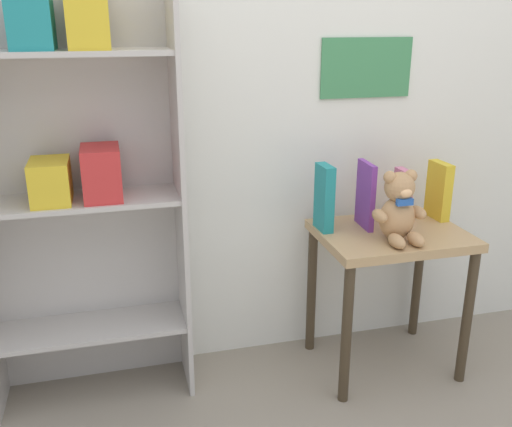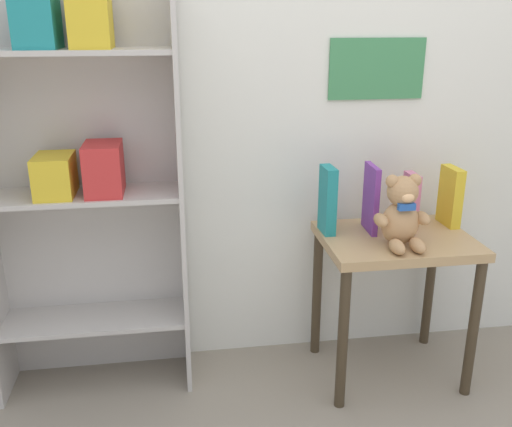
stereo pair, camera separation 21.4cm
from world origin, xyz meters
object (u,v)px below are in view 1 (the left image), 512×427
Objects in this scene: bookshelf_side at (77,170)px; book_standing_pink at (402,196)px; book_standing_yellow at (439,190)px; book_standing_purple at (366,195)px; teddy_bear at (399,209)px; display_table at (390,255)px; book_standing_teal at (324,198)px.

book_standing_pink is (1.26, -0.06, -0.18)m from bookshelf_side.
book_standing_purple is at bearing -177.69° from book_standing_yellow.
teddy_bear is at bearing -147.86° from book_standing_yellow.
display_table is 0.26m from book_standing_purple.
bookshelf_side is 0.93m from book_standing_teal.
book_standing_yellow is at bearing 33.53° from teddy_bear.
book_standing_pink is 0.17m from book_standing_yellow.
book_standing_pink is (0.09, 0.09, 0.22)m from display_table.
book_standing_yellow is at bearing 3.89° from book_standing_pink.
book_standing_teal is 0.34m from book_standing_pink.
book_standing_teal reaches higher than display_table.
book_standing_purple is 1.11× the size of book_standing_yellow.
teddy_bear is 0.34m from book_standing_yellow.
teddy_bear reaches higher than book_standing_yellow.
book_standing_purple is (0.17, -0.01, 0.00)m from book_standing_teal.
teddy_bear is at bearing -67.74° from book_standing_purple.
bookshelf_side is 6.02× the size of book_standing_teal.
book_standing_yellow is at bearing -1.97° from bookshelf_side.
book_standing_teal is at bearing -3.86° from bookshelf_side.
book_standing_purple is at bearing -3.76° from bookshelf_side.
book_standing_teal is 1.19× the size of book_standing_pink.
teddy_bear is 0.18m from book_standing_purple.
book_standing_purple is (-0.06, 0.17, 0.01)m from teddy_bear.
display_table is 0.36m from book_standing_yellow.
display_table is (1.18, -0.15, -0.39)m from bookshelf_side.
book_standing_teal is (0.92, -0.06, -0.16)m from bookshelf_side.
teddy_bear reaches higher than book_standing_purple.
book_standing_purple is (1.09, -0.07, -0.16)m from bookshelf_side.
book_standing_teal is 0.99× the size of book_standing_purple.
bookshelf_side reaches higher than book_standing_pink.
teddy_bear is 1.02× the size of book_standing_teal.
book_standing_pink is at bearing -178.87° from book_standing_yellow.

